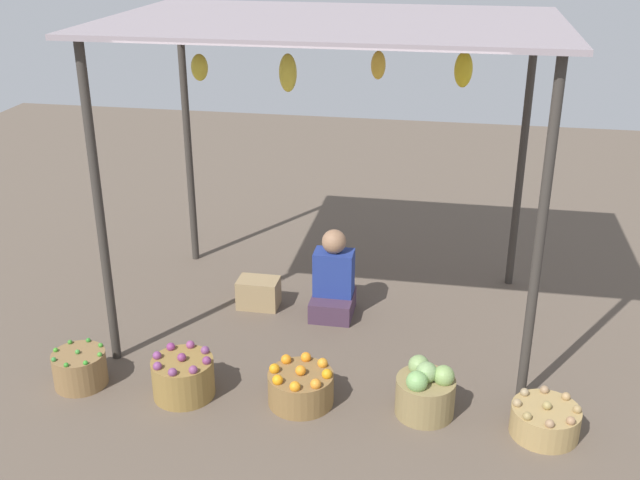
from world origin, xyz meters
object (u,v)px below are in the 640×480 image
at_px(vendor_person, 333,282).
at_px(basket_purple_onions, 183,377).
at_px(basket_green_chilies, 80,368).
at_px(basket_potatoes, 545,420).
at_px(wooden_crate_near_vendor, 259,293).
at_px(basket_cabbages, 425,391).
at_px(basket_oranges, 301,387).

relative_size(vendor_person, basket_purple_onions, 1.73).
height_order(basket_green_chilies, basket_purple_onions, basket_purple_onions).
bearing_deg(vendor_person, basket_potatoes, -40.15).
bearing_deg(wooden_crate_near_vendor, basket_green_chilies, -125.04).
height_order(vendor_person, wooden_crate_near_vendor, vendor_person).
bearing_deg(basket_green_chilies, vendor_person, 40.50).
bearing_deg(basket_potatoes, wooden_crate_near_vendor, 149.02).
bearing_deg(basket_potatoes, basket_cabbages, 173.86).
distance_m(vendor_person, basket_potatoes, 2.21).
relative_size(basket_cabbages, basket_potatoes, 0.90).
bearing_deg(vendor_person, wooden_crate_near_vendor, -179.61).
distance_m(basket_green_chilies, basket_potatoes, 3.36).
xyz_separation_m(basket_purple_onions, basket_cabbages, (1.74, 0.09, 0.03)).
relative_size(basket_green_chilies, basket_cabbages, 0.94).
relative_size(basket_purple_onions, basket_oranges, 0.95).
height_order(vendor_person, basket_purple_onions, vendor_person).
bearing_deg(basket_green_chilies, wooden_crate_near_vendor, 54.96).
xyz_separation_m(basket_green_chilies, basket_oranges, (1.67, 0.07, -0.00)).
height_order(vendor_person, basket_cabbages, vendor_person).
relative_size(basket_green_chilies, wooden_crate_near_vendor, 1.08).
distance_m(vendor_person, wooden_crate_near_vendor, 0.70).
distance_m(basket_green_chilies, basket_purple_onions, 0.81).
xyz_separation_m(vendor_person, basket_cabbages, (0.88, -1.34, -0.12)).
bearing_deg(basket_potatoes, basket_oranges, 177.99).
height_order(basket_oranges, basket_cabbages, basket_cabbages).
xyz_separation_m(basket_green_chilies, basket_cabbages, (2.55, 0.10, 0.05)).
relative_size(basket_green_chilies, basket_potatoes, 0.85).
bearing_deg(basket_oranges, basket_green_chilies, -177.64).
relative_size(vendor_person, wooden_crate_near_vendor, 2.15).
distance_m(basket_green_chilies, basket_cabbages, 2.55).
relative_size(basket_green_chilies, basket_purple_onions, 0.87).
distance_m(basket_green_chilies, basket_oranges, 1.67).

